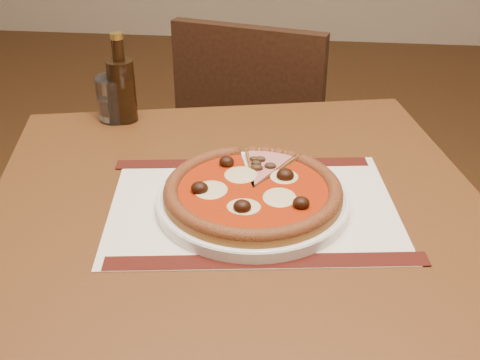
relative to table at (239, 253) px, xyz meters
name	(u,v)px	position (x,y,z in m)	size (l,w,h in m)	color
table	(239,253)	(0.00, 0.00, 0.00)	(0.96, 0.96, 0.75)	brown
chair_far	(259,143)	(-0.02, 0.74, -0.16)	(0.49, 0.49, 0.86)	black
placemat	(253,206)	(0.02, -0.01, 0.10)	(0.45, 0.32, 0.00)	silver
plate	(253,201)	(0.02, -0.01, 0.11)	(0.31, 0.31, 0.02)	white
pizza	(253,190)	(0.02, -0.01, 0.13)	(0.28, 0.28, 0.04)	#945723
ham_slice	(270,168)	(0.04, 0.07, 0.13)	(0.10, 0.14, 0.02)	#945723
water_glass	(115,98)	(-0.29, 0.30, 0.15)	(0.07, 0.07, 0.09)	white
bottle	(122,87)	(-0.27, 0.30, 0.17)	(0.05, 0.05, 0.18)	black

